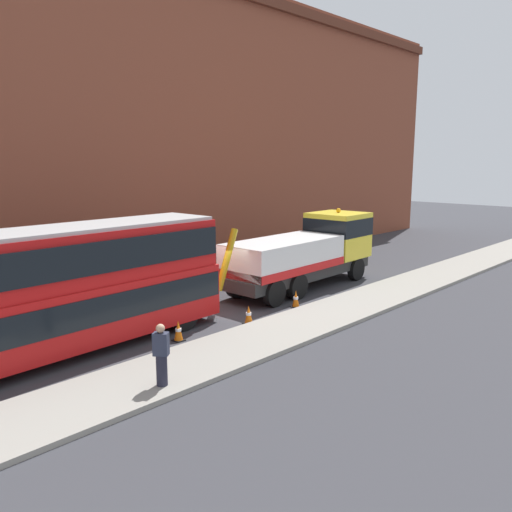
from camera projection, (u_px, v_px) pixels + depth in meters
ground_plane at (210, 309)px, 21.42m from camera, size 120.00×120.00×0.00m
near_kerb at (286, 330)px, 18.54m from camera, size 60.00×2.80×0.15m
building_facade at (110, 119)px, 24.79m from camera, size 60.00×1.50×16.00m
recovery_tow_truck at (307, 251)px, 24.93m from camera, size 10.18×2.95×3.67m
double_decker_bus at (66, 285)px, 16.15m from camera, size 11.11×2.93×4.06m
pedestrian_onlooker at (161, 356)px, 13.63m from camera, size 0.45×0.48×1.71m
traffic_cone_near_bus at (178, 331)px, 17.54m from camera, size 0.36×0.36×0.72m
traffic_cone_midway at (249, 315)px, 19.38m from camera, size 0.36×0.36×0.72m
traffic_cone_near_truck at (296, 299)px, 21.60m from camera, size 0.36×0.36×0.72m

